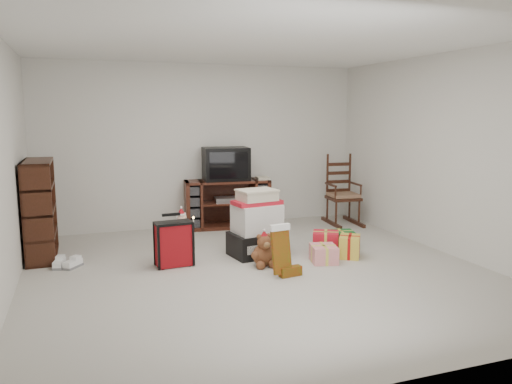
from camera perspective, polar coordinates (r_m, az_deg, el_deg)
room at (r=5.40m, az=0.26°, el=3.62°), size 5.01×5.01×2.51m
tv_stand at (r=7.72m, az=-3.30°, el=-1.33°), size 1.34×0.62×0.74m
bookshelf at (r=6.61m, az=-23.43°, el=-2.02°), size 0.33×0.98×1.20m
rocking_chair at (r=8.10m, az=9.74°, el=-0.80°), size 0.53×0.80×1.15m
gift_pile at (r=6.20m, az=0.11°, el=-4.06°), size 0.71×0.56×0.81m
red_suitcase at (r=5.86m, az=-9.37°, el=-5.85°), size 0.42×0.24×0.61m
stocking at (r=5.41m, az=2.89°, el=-6.68°), size 0.29×0.16×0.59m
teddy_bear at (r=5.81m, az=0.89°, el=-6.87°), size 0.25×0.22×0.38m
santa_figurine at (r=6.39m, az=0.14°, el=-4.95°), size 0.27×0.26×0.56m
mrs_claus_figurine at (r=6.53m, az=-8.48°, el=-4.74°), size 0.27×0.26×0.56m
sneaker_pair at (r=6.18m, az=-20.88°, el=-7.67°), size 0.35×0.26×0.09m
gift_cluster at (r=6.31m, az=9.57°, el=-5.90°), size 0.63×0.96×0.29m
crt_television at (r=7.64m, az=-3.46°, el=3.24°), size 0.72×0.56×0.50m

